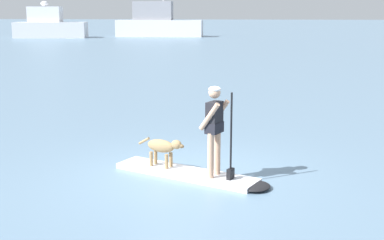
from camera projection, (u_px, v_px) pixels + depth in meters
ground_plane at (186, 176)px, 10.02m from camera, size 400.00×400.00×0.00m
paddleboard at (196, 175)px, 9.89m from camera, size 3.20×1.89×0.10m
person_paddler at (215, 125)px, 9.47m from camera, size 0.68×0.60×1.71m
dog at (163, 147)px, 10.18m from camera, size 1.02×0.51×0.59m
moored_boat_far_starboard at (50, 26)px, 62.33m from camera, size 8.89×4.35×4.37m
moored_boat_outer at (158, 23)px, 64.93m from camera, size 10.92×2.69×9.98m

